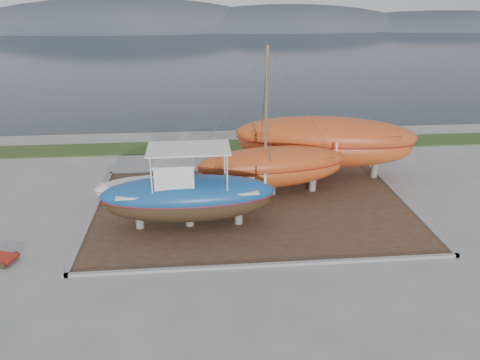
{
  "coord_description": "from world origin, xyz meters",
  "views": [
    {
      "loc": [
        -2.98,
        -20.31,
        12.0
      ],
      "look_at": [
        -0.76,
        4.0,
        1.83
      ],
      "focal_mm": 35.0,
      "sensor_mm": 36.0,
      "label": 1
    }
  ],
  "objects_px": {
    "white_dinghy": "(128,189)",
    "orange_sailboat": "(274,124)",
    "blue_caique": "(188,188)",
    "orange_bare_hull": "(324,147)",
    "red_trailer": "(1,259)"
  },
  "relations": [
    {
      "from": "blue_caique",
      "to": "white_dinghy",
      "type": "height_order",
      "value": "blue_caique"
    },
    {
      "from": "blue_caique",
      "to": "orange_sailboat",
      "type": "xyz_separation_m",
      "value": [
        5.02,
        3.67,
        2.27
      ]
    },
    {
      "from": "blue_caique",
      "to": "red_trailer",
      "type": "relative_size",
      "value": 4.27
    },
    {
      "from": "orange_bare_hull",
      "to": "red_trailer",
      "type": "distance_m",
      "value": 20.11
    },
    {
      "from": "orange_bare_hull",
      "to": "red_trailer",
      "type": "xyz_separation_m",
      "value": [
        -17.74,
        -9.28,
        -1.86
      ]
    },
    {
      "from": "blue_caique",
      "to": "orange_sailboat",
      "type": "relative_size",
      "value": 1.0
    },
    {
      "from": "blue_caique",
      "to": "orange_sailboat",
      "type": "height_order",
      "value": "orange_sailboat"
    },
    {
      "from": "white_dinghy",
      "to": "orange_sailboat",
      "type": "bearing_deg",
      "value": -23.4
    },
    {
      "from": "blue_caique",
      "to": "orange_sailboat",
      "type": "distance_m",
      "value": 6.62
    },
    {
      "from": "orange_sailboat",
      "to": "orange_bare_hull",
      "type": "bearing_deg",
      "value": 29.55
    },
    {
      "from": "white_dinghy",
      "to": "orange_sailboat",
      "type": "distance_m",
      "value": 9.59
    },
    {
      "from": "red_trailer",
      "to": "blue_caique",
      "type": "bearing_deg",
      "value": 34.96
    },
    {
      "from": "red_trailer",
      "to": "orange_sailboat",
      "type": "bearing_deg",
      "value": 42.52
    },
    {
      "from": "white_dinghy",
      "to": "red_trailer",
      "type": "height_order",
      "value": "white_dinghy"
    },
    {
      "from": "orange_bare_hull",
      "to": "blue_caique",
      "type": "bearing_deg",
      "value": -131.94
    }
  ]
}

